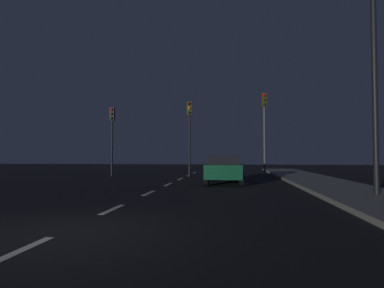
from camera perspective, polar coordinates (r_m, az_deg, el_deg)
ground_plane at (r=13.28m, az=-6.79°, el=-8.11°), size 80.00×80.00×0.00m
sidewalk_curb_right at (r=13.61m, az=25.87°, el=-7.45°), size 3.00×40.00×0.15m
lane_stripe_nearest at (r=5.77m, az=-27.41°, el=-15.95°), size 0.16×1.60×0.01m
lane_stripe_second at (r=9.10m, az=-13.52°, el=-10.87°), size 0.16×1.60×0.01m
lane_stripe_third at (r=12.70m, az=-7.44°, el=-8.36°), size 0.16×1.60×0.01m
lane_stripe_fourth at (r=16.39m, az=-4.10°, el=-6.94°), size 0.16×1.60×0.01m
lane_stripe_fifth at (r=20.12m, az=-2.01°, el=-6.02°), size 0.16×1.60×0.01m
lane_stripe_sixth at (r=23.88m, az=-0.57°, el=-5.39°), size 0.16×1.60×0.01m
lane_stripe_seventh at (r=27.64m, az=0.47°, el=-4.93°), size 0.16×1.60×0.01m
traffic_signal_left at (r=23.41m, az=-13.61°, el=2.71°), size 0.32×0.38×4.72m
traffic_signal_center at (r=22.12m, az=-0.45°, el=3.43°), size 0.32×0.38×5.02m
traffic_signal_right at (r=22.07m, az=12.34°, el=4.26°), size 0.32×0.38×5.48m
car_stopped_ahead at (r=16.85m, az=5.71°, el=-4.26°), size 1.94×4.03×1.45m
street_lamp_right at (r=12.74m, az=27.98°, el=13.22°), size 1.58×0.36×7.97m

